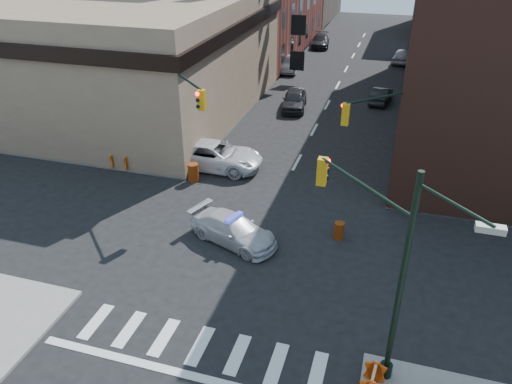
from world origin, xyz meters
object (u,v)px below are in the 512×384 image
Objects in this scene: barrel_bank at (193,173)px; barricade_nw_a at (189,153)px; police_car at (233,230)px; pedestrian_a at (159,155)px; parked_car_wfar at (291,64)px; pedestrian_b at (157,156)px; parked_car_wnear at (294,100)px; parked_car_enear at (381,95)px; barrel_road at (339,230)px; pickup at (215,155)px.

barrel_bank reaches higher than barricade_nw_a.
police_car is 9.58m from pedestrian_a.
parked_car_wfar is at bearing 96.55° from barricade_nw_a.
pedestrian_a is 0.96× the size of pedestrian_b.
barricade_nw_a is (1.35, 1.47, -0.34)m from pedestrian_a.
police_car reaches higher than barrel_bank.
parked_car_wnear is 1.16× the size of parked_car_enear.
barricade_nw_a is at bearing 119.39° from barrel_bank.
parked_car_wnear is at bearing 35.55° from parked_car_enear.
parked_car_wnear is 11.67m from parked_car_wfar.
pedestrian_a is (-7.15, 6.37, 0.29)m from police_car.
parked_car_wfar is at bearing 107.71° from barrel_road.
pickup is 23.77m from parked_car_wfar.
barrel_bank is at bearing 59.88° from police_car.
pedestrian_a reaches higher than parked_car_enear.
parked_car_enear reaches higher than barricade_nw_a.
pedestrian_b is 1.51× the size of barrel_bank.
barrel_bank is at bearing 13.78° from pedestrian_a.
pickup is at bearing 47.64° from police_car.
parked_car_enear is at bearing 64.84° from barricade_nw_a.
pickup is 3.75× the size of pedestrian_a.
pedestrian_a is 12.99m from barrel_road.
parked_car_enear is at bearing 7.91° from police_car.
parked_car_wfar is 25.13m from pedestrian_a.
pedestrian_a reaches higher than parked_car_wnear.
barricade_nw_a is (-11.16, -15.94, -0.03)m from parked_car_enear.
parked_car_enear is (5.35, 23.78, -0.02)m from police_car.
barrel_bank is (-2.97, -14.62, -0.23)m from parked_car_wnear.
parked_car_wnear reaches higher than police_car.
pickup is at bearing 74.94° from barrel_bank.
parked_car_enear is 2.34× the size of pedestrian_b.
pickup is at bearing 53.16° from pedestrian_a.
pedestrian_b reaches higher than barricade_nw_a.
parked_car_wnear is 3.61× the size of barricade_nw_a.
barrel_bank is 2.76m from barricade_nw_a.
barrel_road is (8.86, -5.80, -0.40)m from pickup.
parked_car_wfar is at bearing 28.68° from police_car.
pedestrian_b is 2.24m from barricade_nw_a.
parked_car_wnear reaches higher than barrel_road.
pickup is 1.32× the size of parked_car_wnear.
parked_car_enear is (9.23, 16.19, -0.20)m from pickup.
police_car is at bearing -8.97° from pedestrian_a.
pedestrian_b reaches higher than barrel_bank.
parked_car_wnear is at bearing 24.83° from police_car.
parked_car_wnear is at bearing 109.51° from barrel_road.
parked_car_wnear is 15.06m from pedestrian_b.
barricade_nw_a is (-1.35, -23.51, -0.12)m from parked_car_wfar.
barrel_road is at bearing -21.17° from barrel_bank.
barricade_nw_a is at bearing 80.29° from pedestrian_a.
barrel_road is at bearing -49.70° from police_car.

